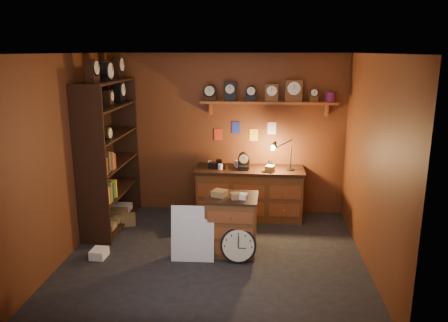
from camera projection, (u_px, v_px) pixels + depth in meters
floor at (215, 255)px, 6.00m from camera, size 4.00×4.00×0.00m
room_shell at (219, 131)px, 5.68m from camera, size 4.02×3.62×2.71m
shelving_unit at (107, 149)px, 6.79m from camera, size 0.47×1.60×2.58m
workbench at (250, 190)px, 7.27m from camera, size 1.78×0.66×1.36m
low_cabinet at (232, 222)px, 6.02m from camera, size 0.72×0.62×0.90m
big_round_clock at (238, 245)px, 5.76m from camera, size 0.48×0.16×0.48m
white_panel at (193, 259)px, 5.89m from camera, size 0.58×0.17×0.76m
mini_fridge at (243, 204)px, 7.26m from camera, size 0.59×0.61×0.51m
floor_box_a at (184, 226)px, 6.76m from camera, size 0.37×0.35×0.18m
floor_box_b at (99, 253)px, 5.93m from camera, size 0.21×0.25×0.12m
floor_box_c at (128, 220)px, 7.04m from camera, size 0.28×0.25×0.17m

